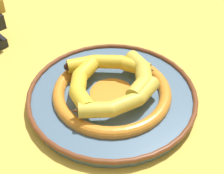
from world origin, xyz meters
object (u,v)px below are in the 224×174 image
banana_a (140,76)px  banana_d (121,102)px  banana_b (110,64)px  decorative_bowl (112,94)px  banana_c (82,83)px

banana_a → banana_d: (0.04, -0.08, -0.00)m
banana_d → banana_a: bearing=32.0°
banana_a → banana_b: size_ratio=0.82×
banana_b → decorative_bowl: bearing=97.7°
decorative_bowl → banana_d: 0.08m
banana_d → decorative_bowl: bearing=77.8°
decorative_bowl → banana_c: size_ratio=2.61×
banana_c → banana_a: bearing=100.6°
banana_a → banana_b: bearing=54.5°
banana_d → banana_c: bearing=116.8°
banana_a → banana_c: banana_a is taller
decorative_bowl → banana_c: (-0.03, -0.06, 0.04)m
banana_a → banana_c: bearing=99.8°
banana_d → banana_b: bearing=72.1°
decorative_bowl → banana_a: banana_a is taller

